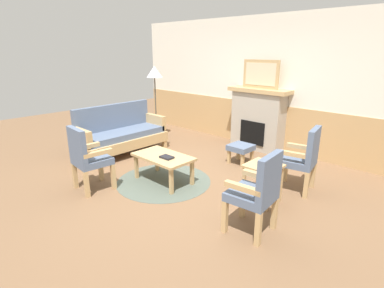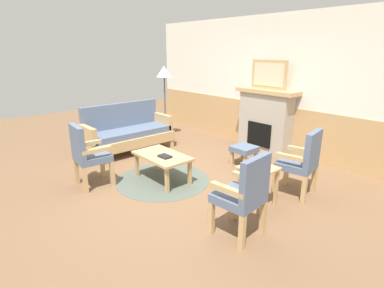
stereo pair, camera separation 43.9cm
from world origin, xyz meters
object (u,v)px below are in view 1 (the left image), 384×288
Objects in this scene: fireplace at (258,119)px; framed_picture at (261,74)px; armchair_near_fireplace at (303,157)px; book_on_table at (167,157)px; armchair_by_window_left at (257,190)px; footstool at (241,149)px; armchair_front_left at (87,156)px; coffee_table at (163,159)px; couch at (121,135)px; side_table at (263,173)px; floor_lamp_by_couch at (155,76)px.

framed_picture is (0.00, 0.00, 0.91)m from fireplace.
book_on_table is at bearing -142.32° from armchair_near_fireplace.
fireplace is 3.19m from armchair_by_window_left.
footstool is 0.41× the size of armchair_front_left.
fireplace is at bearing 86.46° from coffee_table.
fireplace is 2.83m from couch.
side_table is at bearing -43.88° from footstool.
side_table reaches higher than footstool.
book_on_table is at bearing -158.95° from side_table.
armchair_near_fireplace reaches higher than coffee_table.
book_on_table is at bearing -36.47° from floor_lamp_by_couch.
fireplace reaches higher than coffee_table.
armchair_front_left is 2.54m from side_table.
side_table is at bearing 18.07° from coffee_table.
floor_lamp_by_couch reaches higher than coffee_table.
footstool is (0.43, 1.52, -0.10)m from coffee_table.
footstool is at bearing 129.12° from armchair_by_window_left.
footstool is (0.27, -0.98, -0.37)m from fireplace.
floor_lamp_by_couch is (-2.43, 0.02, 1.17)m from footstool.
footstool is at bearing 136.12° from side_table.
fireplace is at bearing 23.98° from floor_lamp_by_couch.
armchair_front_left is (-0.73, -3.46, -1.02)m from framed_picture.
couch is 1.84× the size of armchair_by_window_left.
coffee_table is 0.98× the size of armchair_front_left.
couch is at bearing 129.70° from armchair_front_left.
floor_lamp_by_couch is at bearing 179.57° from footstool.
book_on_table is at bearing -11.51° from couch.
book_on_table is 2.02m from armchair_near_fireplace.
fireplace is at bearing 121.80° from armchair_by_window_left.
armchair_front_left is 0.58× the size of floor_lamp_by_couch.
fireplace is 2.49m from floor_lamp_by_couch.
coffee_table is at bearing -11.13° from couch.
armchair_front_left is (-0.71, -0.93, 0.08)m from book_on_table.
book_on_table is at bearing -100.75° from footstool.
armchair_near_fireplace and armchair_front_left have the same top height.
coffee_table is at bearing 173.41° from armchair_by_window_left.
coffee_table is at bearing -161.93° from side_table.
armchair_near_fireplace is 1.41m from armchair_by_window_left.
side_table is (-0.23, -0.70, -0.10)m from armchair_near_fireplace.
book_on_table is at bearing -90.55° from framed_picture.
armchair_near_fireplace reaches higher than side_table.
floor_lamp_by_couch is (-3.50, 1.05, 1.02)m from side_table.
book_on_table is 0.21× the size of armchair_by_window_left.
framed_picture is 2.76m from book_on_table.
book_on_table is 1.47m from side_table.
book_on_table is 1.71m from armchair_by_window_left.
couch reaches higher than coffee_table.
fireplace is 6.36× the size of book_on_table.
framed_picture is 0.82× the size of armchair_by_window_left.
floor_lamp_by_couch is at bearing 163.31° from side_table.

